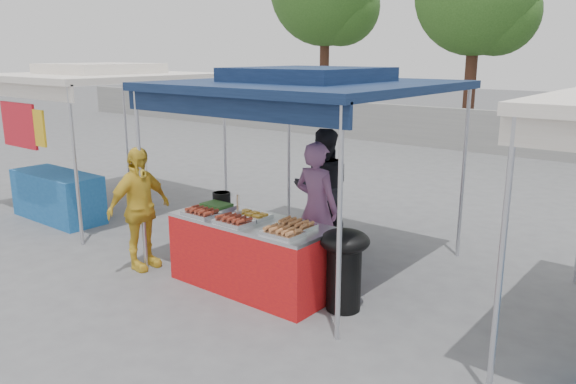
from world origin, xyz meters
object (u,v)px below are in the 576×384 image
Objects in this scene: vendor_table at (251,254)px; wok_burner at (344,262)px; cooking_pot at (222,197)px; helper_man at (323,188)px; customer_person at (139,209)px; vendor_woman at (316,208)px.

vendor_table is 2.17× the size of wok_burner.
cooking_pot is 1.57m from helper_man.
wok_burner is (2.00, -0.14, -0.37)m from cooking_pot.
vendor_table is at bearing -22.66° from cooking_pot.
customer_person is (-2.74, -0.61, 0.26)m from wok_burner.
customer_person is at bearing -134.51° from cooking_pot.
helper_man is at bearing 97.90° from vendor_table.
cooking_pot is 2.04m from wok_burner.
helper_man is at bearing -57.64° from vendor_woman.
vendor_woman is (1.12, 0.56, -0.07)m from cooking_pot.
vendor_table is 1.02m from cooking_pot.
helper_man is at bearing -31.20° from customer_person.
helper_man is (-0.25, 1.81, 0.43)m from vendor_table.
cooking_pot is at bearing -45.14° from customer_person.
wok_burner is 1.17m from vendor_woman.
vendor_woman is (0.29, 0.91, 0.42)m from vendor_table.
wok_burner is at bearing 142.72° from vendor_woman.
customer_person is (-0.74, -0.75, -0.12)m from cooking_pot.
customer_person is (-1.56, -0.41, 0.38)m from vendor_table.
vendor_table is at bearing -163.16° from wok_burner.
helper_man is at bearing 138.77° from wok_burner.
helper_man is (0.57, 1.47, -0.06)m from cooking_pot.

